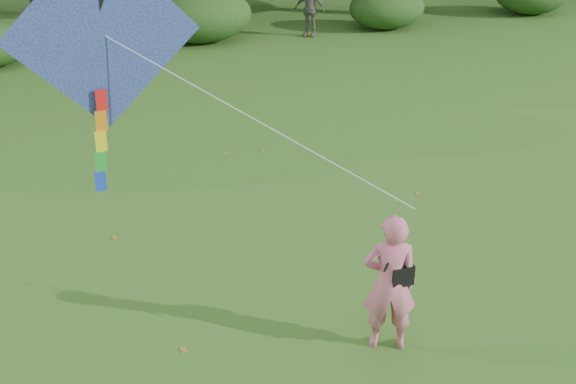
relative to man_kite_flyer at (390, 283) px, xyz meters
name	(u,v)px	position (x,y,z in m)	size (l,w,h in m)	color
ground	(384,356)	(-0.14, -0.20, -0.92)	(100.00, 100.00, 0.00)	#265114
man_kite_flyer	(390,283)	(0.00, 0.00, 0.00)	(0.67, 0.44, 1.84)	#CC607B
bystander_right	(310,10)	(6.67, 17.16, 0.03)	(1.11, 0.46, 1.89)	#655F5A
crossbody_bag	(400,274)	(0.12, -0.03, 0.12)	(0.43, 0.20, 0.72)	black
flying_kite	(104,39)	(-2.84, 1.97, 2.84)	(4.27, 2.29, 3.11)	#234D9A
shrub_band	(93,27)	(-0.86, 17.40, -0.06)	(39.15, 3.22, 1.88)	#264919
fallen_leaves	(260,280)	(-0.92, 2.10, -0.92)	(11.18, 10.88, 0.01)	olive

